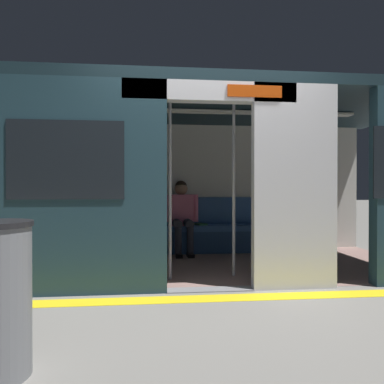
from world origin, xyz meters
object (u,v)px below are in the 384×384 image
object	(u,v)px
bench_seat	(188,232)
grab_pole_door	(170,188)
train_car	(192,155)
person_seated	(182,212)
book	(200,224)
grab_pole_far	(234,188)
handbag	(153,220)

from	to	relation	value
bench_seat	grab_pole_door	size ratio (longest dim) A/B	1.27
train_car	person_seated	size ratio (longest dim) A/B	5.46
bench_seat	grab_pole_door	bearing A→B (deg)	78.02
bench_seat	book	xyz separation A→B (m)	(-0.21, -0.07, 0.12)
grab_pole_door	grab_pole_far	distance (m)	0.77
bench_seat	handbag	distance (m)	0.59
book	grab_pole_far	xyz separation A→B (m)	(-0.17, 1.76, 0.59)
bench_seat	person_seated	size ratio (longest dim) A/B	2.28
bench_seat	handbag	bearing A→B (deg)	-3.59
grab_pole_door	book	bearing A→B (deg)	-107.70
train_car	handbag	distance (m)	1.55
person_seated	grab_pole_door	bearing A→B (deg)	80.98
book	grab_pole_door	bearing A→B (deg)	49.81
train_car	person_seated	xyz separation A→B (m)	(0.05, -1.02, -0.82)
train_car	book	size ratio (longest dim) A/B	29.09
handbag	bench_seat	bearing A→B (deg)	176.41
bench_seat	grab_pole_far	bearing A→B (deg)	102.69
grab_pole_door	grab_pole_far	world-z (taller)	same
handbag	grab_pole_far	world-z (taller)	grab_pole_far
train_car	bench_seat	size ratio (longest dim) A/B	2.40
bench_seat	grab_pole_far	xyz separation A→B (m)	(-0.38, 1.69, 0.71)
bench_seat	person_seated	bearing A→B (deg)	26.85
grab_pole_far	book	bearing A→B (deg)	-84.54
train_car	person_seated	distance (m)	1.31
train_car	handbag	world-z (taller)	train_car
person_seated	book	world-z (taller)	person_seated
bench_seat	book	bearing A→B (deg)	-162.98
person_seated	grab_pole_door	world-z (taller)	grab_pole_door
bench_seat	person_seated	world-z (taller)	person_seated
bench_seat	book	distance (m)	0.25
grab_pole_far	person_seated	bearing A→B (deg)	-73.51
person_seated	handbag	bearing A→B (deg)	-10.90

